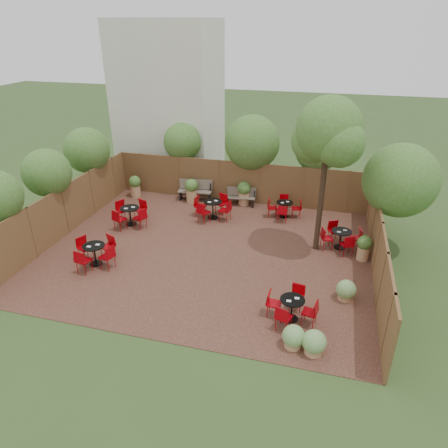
# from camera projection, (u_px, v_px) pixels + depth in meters

# --- Properties ---
(ground) EXTENTS (80.00, 80.00, 0.00)m
(ground) POSITION_uv_depth(u_px,v_px,m) (208.00, 252.00, 15.58)
(ground) COLOR #354F23
(ground) RESTS_ON ground
(courtyard_paving) EXTENTS (12.00, 10.00, 0.02)m
(courtyard_paving) POSITION_uv_depth(u_px,v_px,m) (208.00, 251.00, 15.58)
(courtyard_paving) COLOR #341C15
(courtyard_paving) RESTS_ON ground
(fence_back) EXTENTS (12.00, 0.08, 2.00)m
(fence_back) POSITION_uv_depth(u_px,v_px,m) (238.00, 182.00, 19.46)
(fence_back) COLOR brown
(fence_back) RESTS_ON ground
(fence_left) EXTENTS (0.08, 10.00, 2.00)m
(fence_left) POSITION_uv_depth(u_px,v_px,m) (65.00, 211.00, 16.53)
(fence_left) COLOR brown
(fence_left) RESTS_ON ground
(fence_right) EXTENTS (0.08, 10.00, 2.00)m
(fence_right) POSITION_uv_depth(u_px,v_px,m) (378.00, 249.00, 13.74)
(fence_right) COLOR brown
(fence_right) RESTS_ON ground
(neighbour_building) EXTENTS (5.00, 4.00, 8.00)m
(neighbour_building) POSITION_uv_depth(u_px,v_px,m) (170.00, 102.00, 21.76)
(neighbour_building) COLOR silver
(neighbour_building) RESTS_ON ground
(overhang_foliage) EXTENTS (15.54, 10.29, 2.64)m
(overhang_foliage) POSITION_uv_depth(u_px,v_px,m) (229.00, 159.00, 17.13)
(overhang_foliage) COLOR #3B6721
(overhang_foliage) RESTS_ON ground
(courtyard_tree) EXTENTS (2.50, 2.40, 5.72)m
(courtyard_tree) POSITION_uv_depth(u_px,v_px,m) (328.00, 135.00, 13.81)
(courtyard_tree) COLOR black
(courtyard_tree) RESTS_ON courtyard_paving
(park_bench_left) EXTENTS (1.66, 0.73, 0.99)m
(park_bench_left) POSITION_uv_depth(u_px,v_px,m) (195.00, 190.00, 19.82)
(park_bench_left) COLOR brown
(park_bench_left) RESTS_ON courtyard_paving
(park_bench_right) EXTENTS (1.40, 0.62, 0.84)m
(park_bench_right) POSITION_uv_depth(u_px,v_px,m) (241.00, 196.00, 19.32)
(park_bench_right) COLOR brown
(park_bench_right) RESTS_ON courtyard_paving
(bistro_tables) EXTENTS (10.27, 8.42, 0.92)m
(bistro_tables) POSITION_uv_depth(u_px,v_px,m) (215.00, 231.00, 16.07)
(bistro_tables) COLOR black
(bistro_tables) RESTS_ON courtyard_paving
(planters) EXTENTS (11.25, 4.36, 1.14)m
(planters) POSITION_uv_depth(u_px,v_px,m) (217.00, 197.00, 18.79)
(planters) COLOR tan
(planters) RESTS_ON courtyard_paving
(low_shrubs) EXTENTS (1.96, 3.26, 0.70)m
(low_shrubs) POSITION_uv_depth(u_px,v_px,m) (319.00, 322.00, 11.41)
(low_shrubs) COLOR tan
(low_shrubs) RESTS_ON courtyard_paving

